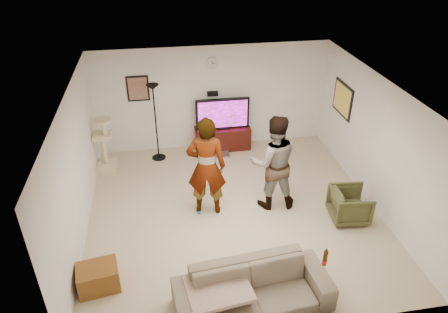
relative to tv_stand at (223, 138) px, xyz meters
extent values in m
cube|color=tan|center=(-0.20, -2.50, -0.29)|extent=(5.50, 5.50, 0.02)
cube|color=white|center=(-0.20, -2.50, 2.23)|extent=(5.50, 5.50, 0.02)
cube|color=silver|center=(-0.20, 0.25, 0.97)|extent=(5.50, 0.04, 2.50)
cube|color=silver|center=(-0.20, -5.25, 0.97)|extent=(5.50, 0.04, 2.50)
cube|color=silver|center=(-2.95, -2.50, 0.97)|extent=(0.04, 5.50, 2.50)
cube|color=silver|center=(2.55, -2.50, 0.97)|extent=(0.04, 5.50, 2.50)
cylinder|color=silver|center=(-0.20, 0.22, 1.82)|extent=(0.26, 0.04, 0.26)
cube|color=black|center=(-0.20, 0.19, 1.10)|extent=(0.25, 0.10, 0.10)
cube|color=brown|center=(-1.90, 0.23, 1.32)|extent=(0.42, 0.03, 0.52)
cube|color=#E4BF4C|center=(2.53, -0.90, 1.22)|extent=(0.03, 0.78, 0.62)
cube|color=black|center=(0.00, 0.00, 0.00)|extent=(1.34, 0.45, 0.56)
cube|color=silver|center=(-0.11, -0.40, -0.24)|extent=(0.40, 0.30, 0.07)
cube|color=black|center=(0.00, 0.00, 0.66)|extent=(1.27, 0.08, 0.76)
cube|color=#B813D4|center=(0.00, -0.04, 0.66)|extent=(1.17, 0.01, 0.67)
cylinder|color=black|center=(-1.57, -0.21, 0.64)|extent=(0.32, 0.32, 1.83)
cube|color=#C8BB8F|center=(-2.73, -0.57, 0.37)|extent=(0.43, 0.43, 1.30)
imported|color=#908E9D|center=(-0.70, -2.39, 0.72)|extent=(0.80, 0.59, 1.99)
imported|color=#404F9C|center=(0.58, -2.39, 0.68)|extent=(0.99, 0.80, 1.92)
imported|color=#6A5C4B|center=(-0.35, -4.78, 0.05)|extent=(2.34, 1.10, 0.66)
cube|color=tan|center=(-0.85, -4.78, 0.17)|extent=(0.98, 0.81, 0.06)
cylinder|color=#381B04|center=(0.69, -4.78, 0.51)|extent=(0.06, 0.06, 0.25)
imported|color=#3B3C1F|center=(1.90, -3.09, 0.04)|extent=(0.75, 0.74, 0.63)
cube|color=brown|center=(-2.60, -4.03, -0.07)|extent=(0.68, 0.55, 0.41)
sphere|color=#007199|center=(-0.87, -2.49, -0.25)|extent=(0.07, 0.07, 0.07)
camera|label=1|loc=(-1.45, -8.81, 4.75)|focal=33.17mm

